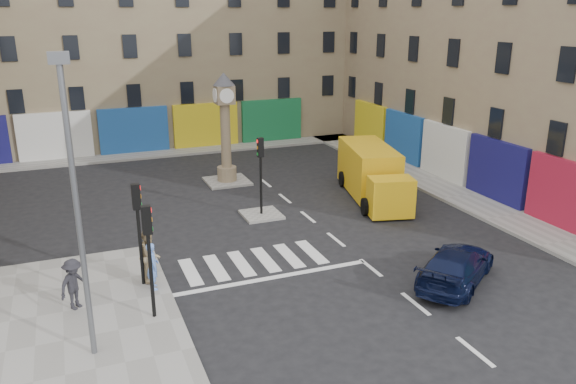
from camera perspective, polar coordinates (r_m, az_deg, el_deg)
ground at (r=21.13m, az=9.76°, el=-8.69°), size 120.00×120.00×0.00m
sidewalk_left at (r=16.80m, az=-21.69°, el=-17.10°), size 7.00×16.00×0.15m
sidewalk_right at (r=33.44m, az=13.71°, el=1.22°), size 2.60×30.00×0.15m
sidewalk_far at (r=39.78m, az=-12.21°, el=3.95°), size 32.00×2.40×0.15m
island_near at (r=26.99m, az=-2.72°, el=-2.31°), size 1.80×1.80×0.12m
island_far at (r=32.44m, az=-6.20°, el=1.10°), size 2.40×2.40×0.12m
building_right at (r=36.21m, az=23.11°, el=14.34°), size 10.00×30.00×16.00m
building_far at (r=44.43m, az=-14.31°, el=16.22°), size 32.00×10.00×17.00m
traffic_light_left_near at (r=17.63m, az=-13.98°, el=-5.15°), size 0.28×0.22×3.70m
traffic_light_left_far at (r=19.85m, az=-14.99°, el=-2.60°), size 0.28×0.22×3.70m
traffic_light_island at (r=26.23m, az=-2.80°, el=2.89°), size 0.28×0.22×3.70m
lamp_post at (r=15.47m, az=-20.77°, el=-0.48°), size 0.50×0.25×8.30m
clock_pillar at (r=31.61m, az=-6.40°, el=7.16°), size 1.20×1.20×6.10m
navy_sedan at (r=21.17m, az=16.69°, el=-7.15°), size 4.85×4.27×1.35m
yellow_van at (r=29.70m, az=8.54°, el=1.89°), size 3.77×7.43×2.59m
pedestrian_blue at (r=20.05m, az=-13.58°, el=-7.30°), size 0.42×0.63×1.70m
pedestrian_tan at (r=20.66m, az=-13.92°, el=-6.20°), size 0.76×0.96×1.93m
pedestrian_dark at (r=19.52m, az=-20.92°, el=-8.72°), size 1.26×1.21×1.72m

